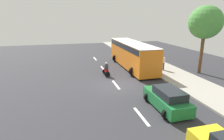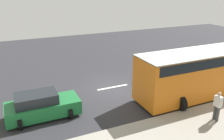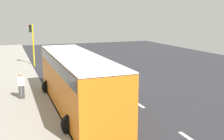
{
  "view_description": "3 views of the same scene",
  "coord_description": "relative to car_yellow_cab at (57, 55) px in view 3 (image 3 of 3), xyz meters",
  "views": [
    {
      "loc": [
        -4.52,
        -15.87,
        6.15
      ],
      "look_at": [
        -0.02,
        1.43,
        1.07
      ],
      "focal_mm": 29.71,
      "sensor_mm": 36.0,
      "label": 1
    },
    {
      "loc": [
        14.6,
        -6.69,
        7.15
      ],
      "look_at": [
        0.58,
        -0.32,
        1.61
      ],
      "focal_mm": 37.9,
      "sensor_mm": 36.0,
      "label": 2
    },
    {
      "loc": [
        7.27,
        20.79,
        5.44
      ],
      "look_at": [
        -0.44,
        0.77,
        1.04
      ],
      "focal_mm": 43.58,
      "sensor_mm": 36.0,
      "label": 3
    }
  ],
  "objects": [
    {
      "name": "sidewalk",
      "position": [
        5.14,
        11.26,
        -0.63
      ],
      "size": [
        4.0,
        60.0,
        0.15
      ],
      "primitive_type": "cube",
      "color": "#9E998E",
      "rests_on": "ground"
    },
    {
      "name": "motorcycle",
      "position": [
        -2.1,
        14.37,
        -0.07
      ],
      "size": [
        0.6,
        1.3,
        1.53
      ],
      "color": "black",
      "rests_on": "ground"
    },
    {
      "name": "city_bus",
      "position": [
        1.83,
        17.02,
        1.14
      ],
      "size": [
        3.2,
        11.0,
        3.16
      ],
      "color": "orange",
      "rests_on": "ground"
    },
    {
      "name": "lane_stripe_far_north",
      "position": [
        -1.86,
        -0.74,
        -0.7
      ],
      "size": [
        0.2,
        2.4,
        0.01
      ],
      "primitive_type": "cube",
      "color": "white",
      "rests_on": "ground"
    },
    {
      "name": "lane_stripe_mid",
      "position": [
        -1.86,
        11.26,
        -0.7
      ],
      "size": [
        0.2,
        2.4,
        0.01
      ],
      "primitive_type": "cube",
      "color": "white",
      "rests_on": "ground"
    },
    {
      "name": "ground_plane",
      "position": [
        -1.86,
        11.26,
        -0.76
      ],
      "size": [
        40.0,
        60.0,
        0.1
      ],
      "primitive_type": "cube",
      "color": "#2D2D33"
    },
    {
      "name": "traffic_light_corner",
      "position": [
        2.98,
        2.44,
        2.22
      ],
      "size": [
        0.49,
        0.24,
        4.5
      ],
      "color": "yellow",
      "rests_on": "ground"
    },
    {
      "name": "car_yellow_cab",
      "position": [
        0.0,
        0.0,
        0.0
      ],
      "size": [
        2.16,
        4.05,
        1.52
      ],
      "color": "yellow",
      "rests_on": "ground"
    },
    {
      "name": "lane_stripe_south",
      "position": [
        -1.86,
        17.26,
        -0.7
      ],
      "size": [
        0.2,
        2.4,
        0.01
      ],
      "primitive_type": "cube",
      "color": "white",
      "rests_on": "ground"
    },
    {
      "name": "pedestrian_near_signal",
      "position": [
        4.8,
        14.42,
        0.35
      ],
      "size": [
        0.4,
        0.24,
        1.69
      ],
      "color": "#3F3F3F",
      "rests_on": "sidewalk"
    },
    {
      "name": "car_green",
      "position": [
        0.28,
        5.86,
        -0.0
      ],
      "size": [
        2.13,
        4.06,
        1.52
      ],
      "color": "#1E7238",
      "rests_on": "ground"
    },
    {
      "name": "lane_stripe_north",
      "position": [
        -1.86,
        5.26,
        -0.7
      ],
      "size": [
        0.2,
        2.4,
        0.01
      ],
      "primitive_type": "cube",
      "color": "white",
      "rests_on": "ground"
    }
  ]
}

